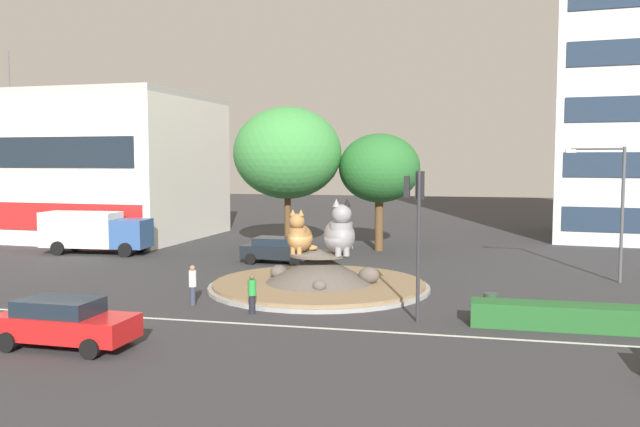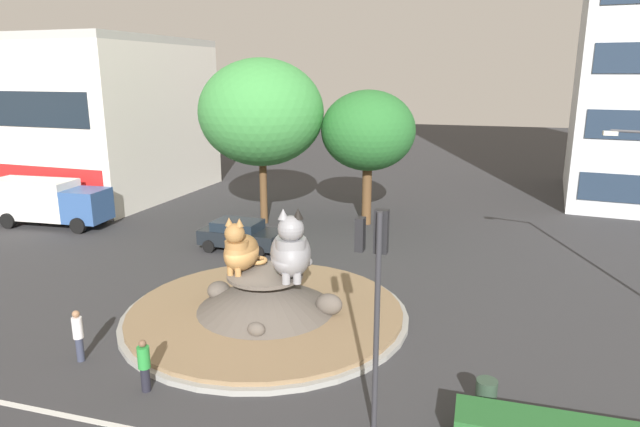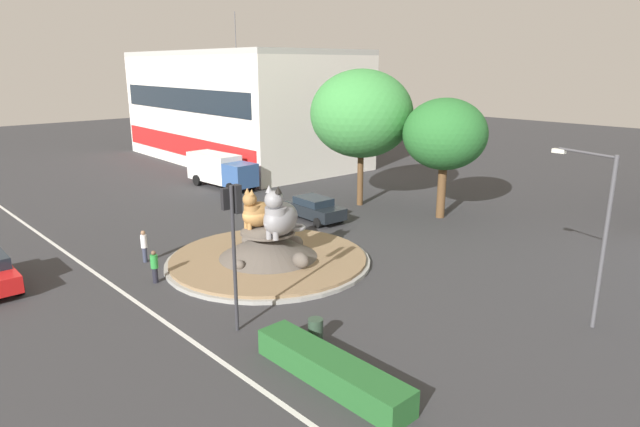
% 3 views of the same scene
% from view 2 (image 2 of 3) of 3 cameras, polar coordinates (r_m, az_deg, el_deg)
% --- Properties ---
extents(ground_plane, '(160.00, 160.00, 0.00)m').
position_cam_2_polar(ground_plane, '(20.71, -5.61, -10.58)').
color(ground_plane, '#333335').
extents(roundabout_island, '(10.43, 10.43, 1.69)m').
position_cam_2_polar(roundabout_island, '(20.47, -5.62, -9.04)').
color(roundabout_island, gray).
rests_on(roundabout_island, ground).
extents(cat_statue_tabby, '(1.37, 2.11, 2.09)m').
position_cam_2_polar(cat_statue_tabby, '(20.19, -8.26, -3.83)').
color(cat_statue_tabby, '#9E703D').
rests_on(cat_statue_tabby, roundabout_island).
extents(cat_statue_grey, '(2.16, 2.91, 2.62)m').
position_cam_2_polar(cat_statue_grey, '(19.37, -3.03, -3.89)').
color(cat_statue_grey, gray).
rests_on(cat_statue_grey, roundabout_island).
extents(traffic_light_mast, '(0.73, 0.51, 5.67)m').
position_cam_2_polar(traffic_light_mast, '(13.08, 5.79, -6.27)').
color(traffic_light_mast, '#2D2D33').
rests_on(traffic_light_mast, ground).
extents(shophouse_block, '(27.21, 14.60, 15.50)m').
position_cam_2_polar(shophouse_block, '(48.51, -28.57, 8.95)').
color(shophouse_block, silver).
rests_on(shophouse_block, ground).
extents(broadleaf_tree_behind_island, '(5.38, 5.38, 7.81)m').
position_cam_2_polar(broadleaf_tree_behind_island, '(31.75, 5.02, 8.53)').
color(broadleaf_tree_behind_island, brown).
rests_on(broadleaf_tree_behind_island, ground).
extents(second_tree_near_tower, '(7.14, 7.14, 9.55)m').
position_cam_2_polar(second_tree_near_tower, '(31.96, -6.10, 10.37)').
color(second_tree_near_tower, brown).
rests_on(second_tree_near_tower, ground).
extents(pedestrian_green_shirt, '(0.34, 0.34, 1.57)m').
position_cam_2_polar(pedestrian_green_shirt, '(16.63, -17.79, -14.69)').
color(pedestrian_green_shirt, black).
rests_on(pedestrian_green_shirt, ground).
extents(pedestrian_white_shirt, '(0.31, 0.31, 1.69)m').
position_cam_2_polar(pedestrian_white_shirt, '(18.86, -23.82, -11.38)').
color(pedestrian_white_shirt, '#33384C').
rests_on(pedestrian_white_shirt, ground).
extents(parked_car_right, '(4.22, 2.27, 1.52)m').
position_cam_2_polar(parked_car_right, '(27.99, -8.22, -2.17)').
color(parked_car_right, black).
rests_on(parked_car_right, ground).
extents(delivery_box_truck, '(7.08, 2.72, 2.70)m').
position_cam_2_polar(delivery_box_truck, '(35.63, -26.40, 1.18)').
color(delivery_box_truck, '#335693').
rests_on(delivery_box_truck, ground).
extents(litter_bin, '(0.56, 0.56, 0.90)m').
position_cam_2_polar(litter_bin, '(15.89, 16.85, -17.65)').
color(litter_bin, '#2D4233').
rests_on(litter_bin, ground).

